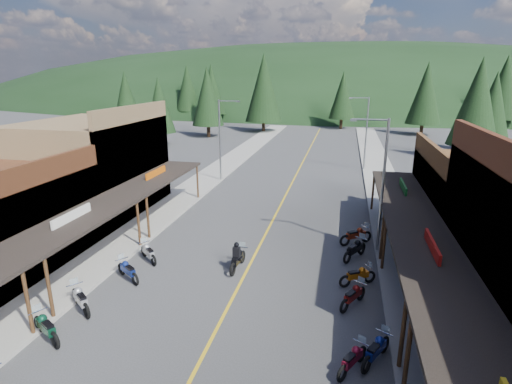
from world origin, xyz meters
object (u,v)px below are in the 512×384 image
Objects in this scene: pine_9 at (493,105)px; bike_west_6 at (46,326)px; pine_5 at (504,87)px; rider_on_bike at (238,258)px; pine_2 at (264,88)px; pine_3 at (343,95)px; streetlight_1 at (221,137)px; bike_west_7 at (80,298)px; shop_west_3 at (94,167)px; streetlight_3 at (365,130)px; pine_7 at (187,88)px; bike_west_8 at (128,270)px; bike_east_10 at (355,248)px; pine_0 at (126,94)px; pine_8 at (159,105)px; streetlight_2 at (381,181)px; bike_east_8 at (353,295)px; bike_east_11 at (356,235)px; pedestrian_east_a at (442,379)px; pine_11 at (477,102)px; bike_east_7 at (376,349)px; bike_east_9 at (358,275)px; pine_10 at (207,96)px; shop_east_3 at (486,203)px; pine_1 at (211,89)px; pine_4 at (426,93)px; bike_east_6 at (352,358)px; bike_west_9 at (148,252)px; pedestrian_east_b at (385,219)px.

pine_9 reaches higher than bike_west_6.
pine_5 is 6.12× the size of rider_on_bike.
pine_2 reaches higher than pine_3.
streetlight_1 is 3.59× the size of bike_west_7.
shop_west_3 reaches higher than streetlight_3.
pine_7 is 79.12m from bike_west_8.
bike_west_6 is 15.94m from bike_east_10.
pine_0 reaches higher than pine_9.
pine_9 reaches higher than streetlight_1.
rider_on_bike is (-24.53, -40.96, -5.70)m from pine_9.
pine_8 is at bearing -173.80° from pine_9.
bike_east_8 is (-1.35, -6.34, -3.87)m from streetlight_2.
pedestrian_east_a reaches higher than bike_east_11.
bike_east_7 is (-13.62, -40.01, -6.59)m from pine_11.
pine_2 is at bearing 108.73° from streetlight_2.
pine_5 reaches higher than bike_east_9.
pine_10 is 5.49× the size of bike_west_8.
pine_2 reaches higher than bike_east_7.
shop_east_3 is 52.68m from pine_2.
pine_3 is at bearing 45.00° from pine_8.
streetlight_3 is at bearing 90.00° from streetlight_2.
pine_1 is at bearing 26.57° from pine_0.
pine_11 is at bearing 31.51° from streetlight_3.
shop_west_3 is 0.88× the size of pine_11.
pine_8 is at bearing 153.37° from bike_east_7.
pine_7 reaches higher than bike_east_10.
pine_5 is (40.95, 50.00, 3.53)m from streetlight_1.
rider_on_bike is (-4.53, -61.96, -5.80)m from pine_3.
bike_east_7 is at bearing -64.88° from pine_10.
rider_on_bike is (-7.48, -3.96, -3.78)m from streetlight_2.
bike_east_7 is (12.16, -3.67, -0.01)m from bike_west_8.
shop_west_3 reaches higher than streetlight_1.
pine_4 reaches higher than bike_east_6.
streetlight_2 is 0.57× the size of pine_2.
pine_11 reaches higher than bike_east_6.
pine_3 is at bearing 156.80° from pine_4.
pedestrian_east_a is (18.23, -61.75, -6.89)m from pine_2.
pine_9 is 40.79m from bike_east_11.
streetlight_3 is 3.89× the size of bike_west_9.
streetlight_2 reaches higher than bike_east_6.
bike_east_10 is at bearing -50.37° from pine_0.
bike_east_9 is at bearing -62.74° from pine_10.
bike_east_6 is at bearing -113.69° from bike_east_7.
bike_east_7 is at bearing -36.66° from rider_on_bike.
streetlight_1 is at bearing -70.45° from pine_1.
rider_on_bike is (39.47, -57.96, -5.80)m from pine_0.
pedestrian_east_b is (14.72, -10.83, -3.44)m from streetlight_1.
bike_east_6 is 14.01m from pedestrian_east_b.
pine_2 is at bearing -7.59° from pine_0.
pine_5 is 1.21× the size of pine_10.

